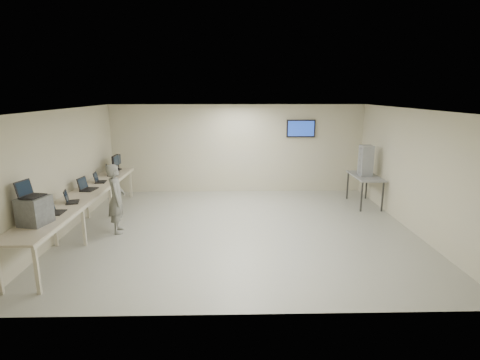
{
  "coord_description": "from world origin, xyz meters",
  "views": [
    {
      "loc": [
        -0.2,
        -8.37,
        3.17
      ],
      "look_at": [
        0.0,
        0.2,
        1.15
      ],
      "focal_mm": 28.0,
      "sensor_mm": 36.0,
      "label": 1
    }
  ],
  "objects_px": {
    "workbench": "(85,197)",
    "side_table": "(365,178)",
    "equipment_box": "(35,211)",
    "soldier": "(116,199)"
  },
  "relations": [
    {
      "from": "workbench",
      "to": "side_table",
      "type": "xyz_separation_m",
      "value": [
        7.19,
        1.89,
        -0.03
      ]
    },
    {
      "from": "equipment_box",
      "to": "side_table",
      "type": "distance_m",
      "value": 8.26
    },
    {
      "from": "soldier",
      "to": "workbench",
      "type": "bearing_deg",
      "value": 69.43
    },
    {
      "from": "workbench",
      "to": "soldier",
      "type": "relative_size",
      "value": 3.75
    },
    {
      "from": "equipment_box",
      "to": "side_table",
      "type": "xyz_separation_m",
      "value": [
        7.25,
        3.94,
        -0.35
      ]
    },
    {
      "from": "equipment_box",
      "to": "side_table",
      "type": "bearing_deg",
      "value": 41.07
    },
    {
      "from": "equipment_box",
      "to": "soldier",
      "type": "bearing_deg",
      "value": 79.5
    },
    {
      "from": "equipment_box",
      "to": "soldier",
      "type": "height_order",
      "value": "soldier"
    },
    {
      "from": "soldier",
      "to": "side_table",
      "type": "relative_size",
      "value": 1.11
    },
    {
      "from": "workbench",
      "to": "side_table",
      "type": "height_order",
      "value": "workbench"
    }
  ]
}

